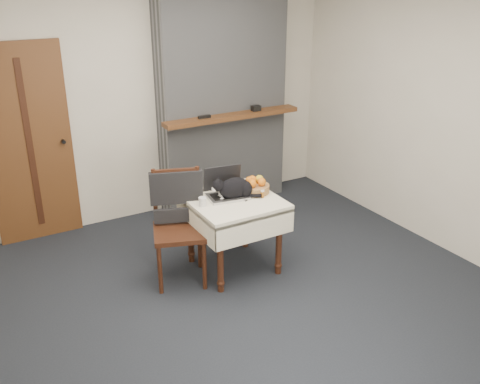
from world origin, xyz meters
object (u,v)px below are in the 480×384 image
object	(u,v)px
cat	(235,188)
cream_jar	(203,202)
chair	(178,210)
pill_bottle	(262,194)
laptop	(225,189)
side_table	(234,210)
door	(29,145)
fruit_basket	(255,186)

from	to	relation	value
cat	cream_jar	xyz separation A→B (m)	(-0.33, -0.02, -0.05)
cream_jar	chair	xyz separation A→B (m)	(-0.18, 0.14, -0.10)
cat	pill_bottle	distance (m)	0.25
pill_bottle	chair	bearing A→B (deg)	161.63
laptop	cream_jar	distance (m)	0.31
side_table	chair	xyz separation A→B (m)	(-0.48, 0.14, 0.06)
door	laptop	bearing A→B (deg)	-46.10
door	chair	size ratio (longest dim) A/B	1.98
side_table	laptop	xyz separation A→B (m)	(-0.02, 0.11, 0.18)
fruit_basket	chair	size ratio (longest dim) A/B	0.26
fruit_basket	laptop	bearing A→B (deg)	165.51
door	laptop	xyz separation A→B (m)	(1.41, -1.46, -0.23)
pill_bottle	fruit_basket	distance (m)	0.14
side_table	cream_jar	bearing A→B (deg)	179.47
door	fruit_basket	distance (m)	2.29
pill_bottle	fruit_basket	bearing A→B (deg)	87.05
laptop	cat	distance (m)	0.11
side_table	cat	xyz separation A→B (m)	(0.03, 0.02, 0.21)
cream_jar	pill_bottle	world-z (taller)	cream_jar
chair	cat	bearing A→B (deg)	6.11
cat	cream_jar	distance (m)	0.34
door	chair	distance (m)	1.75
cat	pill_bottle	size ratio (longest dim) A/B	6.02
cat	fruit_basket	world-z (taller)	cat
cream_jar	fruit_basket	bearing A→B (deg)	3.79
door	cat	xyz separation A→B (m)	(1.46, -1.55, -0.21)
cream_jar	pill_bottle	size ratio (longest dim) A/B	1.11
door	side_table	distance (m)	2.16
laptop	chair	xyz separation A→B (m)	(-0.46, 0.03, -0.12)
door	pill_bottle	size ratio (longest dim) A/B	28.10
cat	pill_bottle	world-z (taller)	cat
cat	chair	size ratio (longest dim) A/B	0.43
side_table	chair	world-z (taller)	chair
door	chair	xyz separation A→B (m)	(0.95, -1.43, -0.36)
side_table	chair	size ratio (longest dim) A/B	0.77
side_table	cat	world-z (taller)	cat
side_table	cream_jar	size ratio (longest dim) A/B	9.88
pill_bottle	cat	bearing A→B (deg)	151.50
door	chair	bearing A→B (deg)	-56.49
door	pill_bottle	distance (m)	2.38
pill_bottle	chair	size ratio (longest dim) A/B	0.07
side_table	fruit_basket	xyz separation A→B (m)	(0.25, 0.04, 0.17)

